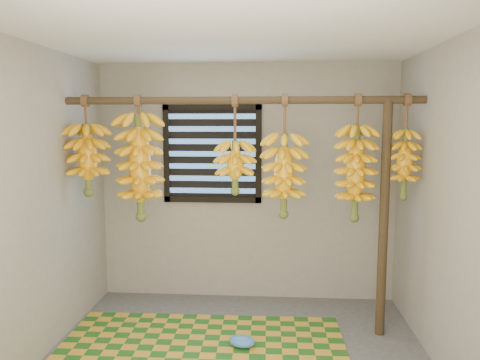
# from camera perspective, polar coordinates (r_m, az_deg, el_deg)

# --- Properties ---
(ceiling) EXTENTS (3.00, 3.00, 0.01)m
(ceiling) POSITION_cam_1_polar(r_m,az_deg,el_deg) (3.29, -0.73, 17.31)
(ceiling) COLOR silver
(ceiling) RESTS_ON wall_back
(wall_back) EXTENTS (3.00, 0.01, 2.40)m
(wall_back) POSITION_cam_1_polar(r_m,az_deg,el_deg) (4.78, 0.83, -0.37)
(wall_back) COLOR gray
(wall_back) RESTS_ON floor
(wall_left) EXTENTS (0.01, 3.00, 2.40)m
(wall_left) POSITION_cam_1_polar(r_m,az_deg,el_deg) (3.74, -24.39, -3.12)
(wall_left) COLOR gray
(wall_left) RESTS_ON floor
(wall_right) EXTENTS (0.01, 3.00, 2.40)m
(wall_right) POSITION_cam_1_polar(r_m,az_deg,el_deg) (3.51, 24.67, -3.76)
(wall_right) COLOR gray
(wall_right) RESTS_ON floor
(window) EXTENTS (1.00, 0.04, 1.00)m
(window) POSITION_cam_1_polar(r_m,az_deg,el_deg) (4.75, -3.40, 3.21)
(window) COLOR black
(window) RESTS_ON wall_back
(hanging_pole) EXTENTS (3.00, 0.06, 0.06)m
(hanging_pole) POSITION_cam_1_polar(r_m,az_deg,el_deg) (3.94, 0.16, 9.69)
(hanging_pole) COLOR #42301E
(hanging_pole) RESTS_ON wall_left
(support_post) EXTENTS (0.08, 0.08, 2.00)m
(support_post) POSITION_cam_1_polar(r_m,az_deg,el_deg) (4.12, 17.12, -4.73)
(support_post) COLOR #42301E
(support_post) RESTS_ON floor
(plastic_bag) EXTENTS (0.26, 0.22, 0.09)m
(plastic_bag) POSITION_cam_1_polar(r_m,az_deg,el_deg) (4.01, 0.24, -19.07)
(plastic_bag) COLOR #3678C9
(plastic_bag) RESTS_ON woven_mat
(banana_bunch_a) EXTENTS (0.35, 0.35, 0.86)m
(banana_bunch_a) POSITION_cam_1_polar(r_m,az_deg,el_deg) (4.26, -18.09, 2.41)
(banana_bunch_a) COLOR brown
(banana_bunch_a) RESTS_ON hanging_pole
(banana_bunch_b) EXTENTS (0.37, 0.37, 1.07)m
(banana_bunch_b) POSITION_cam_1_polar(r_m,az_deg,el_deg) (4.11, -12.11, 1.57)
(banana_bunch_b) COLOR brown
(banana_bunch_b) RESTS_ON hanging_pole
(banana_bunch_c) EXTENTS (0.33, 0.33, 0.83)m
(banana_bunch_c) POSITION_cam_1_polar(r_m,az_deg,el_deg) (3.96, -0.60, 1.61)
(banana_bunch_c) COLOR brown
(banana_bunch_c) RESTS_ON hanging_pole
(banana_bunch_d) EXTENTS (0.36, 0.36, 1.03)m
(banana_bunch_d) POSITION_cam_1_polar(r_m,az_deg,el_deg) (3.95, 5.39, 0.59)
(banana_bunch_d) COLOR brown
(banana_bunch_d) RESTS_ON hanging_pole
(banana_bunch_e) EXTENTS (0.32, 0.32, 1.05)m
(banana_bunch_e) POSITION_cam_1_polar(r_m,az_deg,el_deg) (4.01, 13.92, 0.86)
(banana_bunch_e) COLOR brown
(banana_bunch_e) RESTS_ON hanging_pole
(banana_bunch_f) EXTENTS (0.25, 0.25, 0.87)m
(banana_bunch_f) POSITION_cam_1_polar(r_m,az_deg,el_deg) (4.09, 19.42, 1.87)
(banana_bunch_f) COLOR brown
(banana_bunch_f) RESTS_ON hanging_pole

